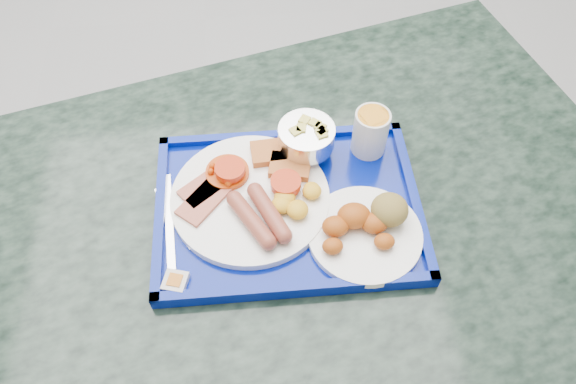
# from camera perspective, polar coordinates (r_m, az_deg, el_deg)

# --- Properties ---
(floor) EXTENTS (6.00, 6.00, 0.00)m
(floor) POSITION_cam_1_polar(r_m,az_deg,el_deg) (2.13, -8.14, 6.21)
(floor) COLOR gray
(floor) RESTS_ON ground
(table) EXTENTS (1.40, 1.10, 0.77)m
(table) POSITION_cam_1_polar(r_m,az_deg,el_deg) (1.12, 0.29, -7.90)
(table) COLOR slate
(table) RESTS_ON floor
(tray) EXTENTS (0.45, 0.33, 0.03)m
(tray) POSITION_cam_1_polar(r_m,az_deg,el_deg) (0.95, 0.00, -1.62)
(tray) COLOR #03158A
(tray) RESTS_ON table
(main_plate) EXTENTS (0.27, 0.27, 0.04)m
(main_plate) POSITION_cam_1_polar(r_m,az_deg,el_deg) (0.94, -3.38, -0.29)
(main_plate) COLOR white
(main_plate) RESTS_ON tray
(bread_plate) EXTENTS (0.18, 0.18, 0.06)m
(bread_plate) POSITION_cam_1_polar(r_m,az_deg,el_deg) (0.91, 8.05, -3.51)
(bread_plate) COLOR white
(bread_plate) RESTS_ON tray
(fruit_bowl) EXTENTS (0.10, 0.10, 0.07)m
(fruit_bowl) POSITION_cam_1_polar(r_m,az_deg,el_deg) (0.98, 1.91, 5.59)
(fruit_bowl) COLOR silver
(fruit_bowl) RESTS_ON tray
(juice_cup) EXTENTS (0.06, 0.06, 0.09)m
(juice_cup) POSITION_cam_1_polar(r_m,az_deg,el_deg) (1.00, 8.39, 6.15)
(juice_cup) COLOR silver
(juice_cup) RESTS_ON tray
(spoon) EXTENTS (0.10, 0.17, 0.01)m
(spoon) POSITION_cam_1_polar(r_m,az_deg,el_deg) (0.97, -9.81, 0.51)
(spoon) COLOR silver
(spoon) RESTS_ON tray
(knife) EXTENTS (0.02, 0.19, 0.00)m
(knife) POSITION_cam_1_polar(r_m,az_deg,el_deg) (0.95, -11.97, -2.79)
(knife) COLOR silver
(knife) RESTS_ON tray
(jam_packet) EXTENTS (0.04, 0.04, 0.01)m
(jam_packet) POSITION_cam_1_polar(r_m,az_deg,el_deg) (0.88, -11.38, -8.94)
(jam_packet) COLOR silver
(jam_packet) RESTS_ON tray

